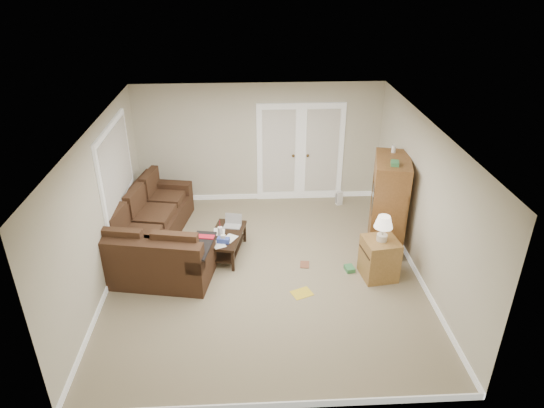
{
  "coord_description": "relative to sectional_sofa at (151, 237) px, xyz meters",
  "views": [
    {
      "loc": [
        -0.23,
        -6.65,
        4.71
      ],
      "look_at": [
        0.14,
        0.32,
        1.1
      ],
      "focal_mm": 32.0,
      "sensor_mm": 36.0,
      "label": 1
    }
  ],
  "objects": [
    {
      "name": "side_cabinet",
      "position": [
        3.79,
        -0.86,
        0.06
      ],
      "size": [
        0.59,
        0.59,
        1.12
      ],
      "rotation": [
        0.0,
        0.0,
        0.14
      ],
      "color": "olive",
      "rests_on": "floor"
    },
    {
      "name": "baseboards",
      "position": [
        1.94,
        -0.64,
        -0.29
      ],
      "size": [
        5.0,
        5.5,
        0.1
      ],
      "primitive_type": null,
      "color": "white",
      "rests_on": "floor"
    },
    {
      "name": "floor",
      "position": [
        1.94,
        -0.64,
        -0.34
      ],
      "size": [
        5.5,
        5.5,
        0.0
      ],
      "primitive_type": "plane",
      "color": "gray",
      "rests_on": "ground"
    },
    {
      "name": "sectional_sofa",
      "position": [
        0.0,
        0.0,
        0.0
      ],
      "size": [
        2.02,
        3.12,
        0.88
      ],
      "rotation": [
        0.0,
        0.0,
        -0.18
      ],
      "color": "#3C2617",
      "rests_on": "floor"
    },
    {
      "name": "floor_greenbox",
      "position": [
        3.36,
        -0.68,
        -0.31
      ],
      "size": [
        0.17,
        0.21,
        0.07
      ],
      "primitive_type": "cube",
      "rotation": [
        0.0,
        0.0,
        0.17
      ],
      "color": "#3E884F",
      "rests_on": "floor"
    },
    {
      "name": "french_doors",
      "position": [
        2.79,
        2.07,
        0.69
      ],
      "size": [
        1.8,
        0.05,
        2.13
      ],
      "color": "white",
      "rests_on": "floor"
    },
    {
      "name": "window_left",
      "position": [
        -0.52,
        0.36,
        1.21
      ],
      "size": [
        0.05,
        1.92,
        1.42
      ],
      "color": "white",
      "rests_on": "wall_left"
    },
    {
      "name": "wall_right",
      "position": [
        4.44,
        -0.64,
        0.91
      ],
      "size": [
        0.02,
        5.5,
        2.5
      ],
      "primitive_type": "cube",
      "color": "beige",
      "rests_on": "floor"
    },
    {
      "name": "wall_front",
      "position": [
        1.94,
        -3.39,
        0.91
      ],
      "size": [
        5.0,
        0.02,
        2.5
      ],
      "primitive_type": "cube",
      "color": "beige",
      "rests_on": "floor"
    },
    {
      "name": "wall_left",
      "position": [
        -0.56,
        -0.64,
        0.91
      ],
      "size": [
        0.02,
        5.5,
        2.5
      ],
      "primitive_type": "cube",
      "color": "beige",
      "rests_on": "floor"
    },
    {
      "name": "ceiling",
      "position": [
        1.94,
        -0.64,
        2.16
      ],
      "size": [
        5.0,
        5.5,
        0.02
      ],
      "primitive_type": "cube",
      "color": "silver",
      "rests_on": "wall_back"
    },
    {
      "name": "wall_back",
      "position": [
        1.94,
        2.11,
        0.91
      ],
      "size": [
        5.0,
        0.02,
        2.5
      ],
      "primitive_type": "cube",
      "color": "beige",
      "rests_on": "floor"
    },
    {
      "name": "coffee_table",
      "position": [
        1.31,
        -0.06,
        -0.11
      ],
      "size": [
        0.71,
        1.11,
        0.7
      ],
      "rotation": [
        0.0,
        0.0,
        -0.21
      ],
      "color": "black",
      "rests_on": "floor"
    },
    {
      "name": "tv_armoire",
      "position": [
        4.14,
        0.11,
        0.5
      ],
      "size": [
        0.8,
        1.15,
        1.79
      ],
      "rotation": [
        0.0,
        0.0,
        -0.23
      ],
      "color": "brown",
      "rests_on": "floor"
    },
    {
      "name": "floor_magazine",
      "position": [
        2.5,
        -1.25,
        -0.34
      ],
      "size": [
        0.38,
        0.35,
        0.01
      ],
      "primitive_type": "cube",
      "rotation": [
        0.0,
        0.0,
        0.4
      ],
      "color": "yellow",
      "rests_on": "floor"
    },
    {
      "name": "floor_book",
      "position": [
        2.55,
        -0.47,
        -0.34
      ],
      "size": [
        0.18,
        0.23,
        0.02
      ],
      "primitive_type": "imported",
      "rotation": [
        0.0,
        0.0,
        -0.14
      ],
      "color": "brown",
      "rests_on": "floor"
    },
    {
      "name": "space_heater",
      "position": [
        3.61,
        1.72,
        -0.19
      ],
      "size": [
        0.14,
        0.13,
        0.3
      ],
      "primitive_type": "cube",
      "rotation": [
        0.0,
        0.0,
        0.3
      ],
      "color": "white",
      "rests_on": "floor"
    }
  ]
}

